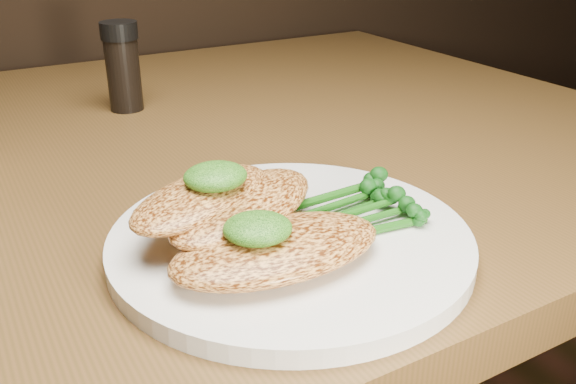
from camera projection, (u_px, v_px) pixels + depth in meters
plate at (291, 240)px, 0.44m from camera, size 0.26×0.26×0.01m
chicken_front at (277, 249)px, 0.39m from camera, size 0.15×0.08×0.02m
chicken_mid at (243, 205)px, 0.43m from camera, size 0.15×0.13×0.02m
chicken_back at (203, 197)px, 0.43m from camera, size 0.14×0.11×0.02m
pesto_front at (257, 228)px, 0.38m from camera, size 0.06×0.05×0.02m
pesto_back at (215, 176)px, 0.42m from camera, size 0.05×0.04×0.02m
broccolini_bundle at (346, 209)px, 0.45m from camera, size 0.15×0.13×0.02m
pepper_grinder at (123, 67)px, 0.72m from camera, size 0.05×0.05×0.10m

